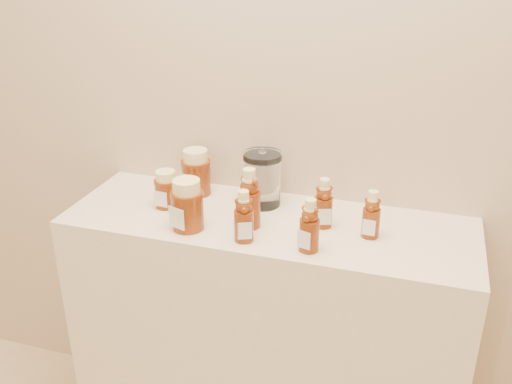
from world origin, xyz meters
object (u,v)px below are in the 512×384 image
(honey_jar_left, at_px, (166,189))
(glass_canister, at_px, (262,177))
(display_table, at_px, (266,343))
(bear_bottle_back_left, at_px, (249,194))
(bear_bottle_front_left, at_px, (244,213))

(honey_jar_left, height_order, glass_canister, glass_canister)
(display_table, relative_size, bear_bottle_back_left, 6.04)
(bear_bottle_back_left, xyz_separation_m, honey_jar_left, (-0.28, 0.05, -0.04))
(display_table, relative_size, glass_canister, 6.56)
(display_table, xyz_separation_m, glass_canister, (-0.05, 0.10, 0.54))
(display_table, relative_size, bear_bottle_front_left, 7.23)
(bear_bottle_front_left, bearing_deg, glass_canister, 70.17)
(display_table, xyz_separation_m, bear_bottle_front_left, (-0.03, -0.13, 0.53))
(bear_bottle_back_left, relative_size, honey_jar_left, 1.72)
(glass_canister, bearing_deg, display_table, -65.44)
(display_table, height_order, honey_jar_left, honey_jar_left)
(bear_bottle_back_left, relative_size, bear_bottle_front_left, 1.20)
(glass_canister, bearing_deg, bear_bottle_back_left, -87.39)
(honey_jar_left, xyz_separation_m, glass_canister, (0.27, 0.10, 0.03))
(bear_bottle_front_left, xyz_separation_m, glass_canister, (-0.02, 0.23, 0.01))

